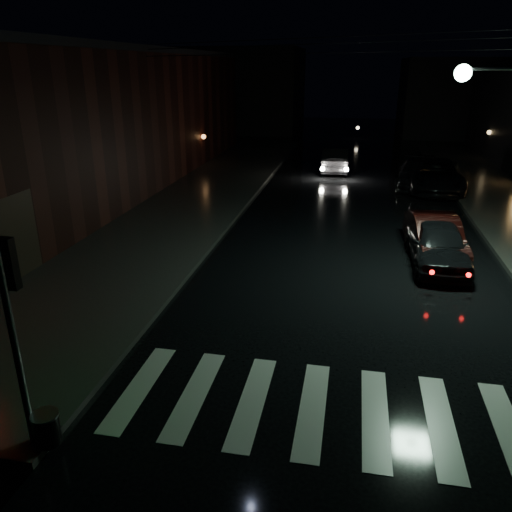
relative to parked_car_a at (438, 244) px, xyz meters
The scene contains 12 objects.
ground 10.62m from the parked_car_a, 123.20° to the right, with size 120.00×120.00×0.00m, color black.
sidewalk_left 11.98m from the parked_car_a, 154.56° to the left, with size 6.00×44.00×0.15m, color #282826.
building_left 19.37m from the parked_car_a, 158.15° to the left, with size 10.00×36.00×7.00m, color black.
building_far_left 39.58m from the parked_car_a, 113.62° to the left, with size 14.00×10.00×8.00m, color black.
building_far_right 37.16m from the parked_car_a, 77.22° to the left, with size 14.00×10.00×7.00m, color black.
crosswalk 8.85m from the parked_car_a, 108.51° to the right, with size 9.00×3.00×0.01m, color beige.
signal_pole_corner 13.05m from the parked_car_a, 127.58° to the right, with size 0.68×0.61×4.20m.
parked_car_a is the anchor object (origin of this frame).
parked_car_b 0.80m from the parked_car_a, 90.00° to the left, with size 1.53×4.38×1.44m, color black.
parked_car_c 12.07m from the parked_car_a, 87.51° to the left, with size 2.02×4.97×1.44m, color black.
parked_car_d 11.33m from the parked_car_a, 82.79° to the left, with size 2.71×5.88×1.63m, color black.
oncoming_car 16.02m from the parked_car_a, 104.90° to the left, with size 1.59×4.56×1.50m, color black.
Camera 1 is at (2.87, -7.62, 6.26)m, focal length 35.00 mm.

